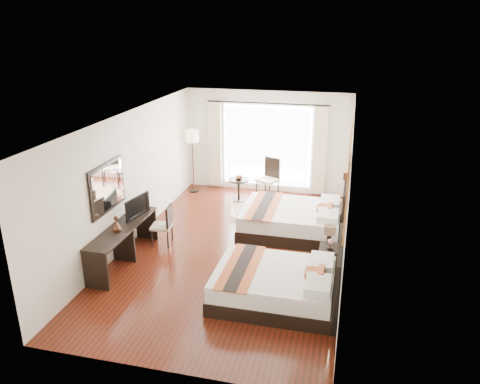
% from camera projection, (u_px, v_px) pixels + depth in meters
% --- Properties ---
extents(floor, '(4.50, 7.50, 0.01)m').
position_uv_depth(floor, '(233.00, 250.00, 9.85)').
color(floor, '#351609').
rests_on(floor, ground).
extents(ceiling, '(4.50, 7.50, 0.02)m').
position_uv_depth(ceiling, '(233.00, 118.00, 8.88)').
color(ceiling, white).
rests_on(ceiling, wall_headboard).
extents(wall_headboard, '(0.01, 7.50, 2.80)m').
position_uv_depth(wall_headboard, '(347.00, 196.00, 8.87)').
color(wall_headboard, silver).
rests_on(wall_headboard, floor).
extents(wall_desk, '(0.01, 7.50, 2.80)m').
position_uv_depth(wall_desk, '(130.00, 178.00, 9.86)').
color(wall_desk, silver).
rests_on(wall_desk, floor).
extents(wall_window, '(4.50, 0.01, 2.80)m').
position_uv_depth(wall_window, '(267.00, 142.00, 12.78)').
color(wall_window, silver).
rests_on(wall_window, floor).
extents(wall_entry, '(4.50, 0.01, 2.80)m').
position_uv_depth(wall_entry, '(160.00, 283.00, 5.95)').
color(wall_entry, silver).
rests_on(wall_entry, floor).
extents(window_glass, '(2.40, 0.02, 2.20)m').
position_uv_depth(window_glass, '(267.00, 146.00, 12.80)').
color(window_glass, white).
rests_on(window_glass, wall_window).
extents(sheer_curtain, '(2.30, 0.02, 2.10)m').
position_uv_depth(sheer_curtain, '(267.00, 146.00, 12.75)').
color(sheer_curtain, white).
rests_on(sheer_curtain, wall_window).
extents(drape_left, '(0.35, 0.14, 2.35)m').
position_uv_depth(drape_left, '(215.00, 144.00, 13.04)').
color(drape_left, beige).
rests_on(drape_left, floor).
extents(drape_right, '(0.35, 0.14, 2.35)m').
position_uv_depth(drape_right, '(320.00, 151.00, 12.40)').
color(drape_right, beige).
rests_on(drape_right, floor).
extents(art_panel_near, '(0.03, 0.50, 1.35)m').
position_uv_depth(art_panel_near, '(347.00, 199.00, 7.18)').
color(art_panel_near, maroon).
rests_on(art_panel_near, wall_headboard).
extents(art_panel_far, '(0.03, 0.50, 1.35)m').
position_uv_depth(art_panel_far, '(350.00, 153.00, 9.71)').
color(art_panel_far, maroon).
rests_on(art_panel_far, wall_headboard).
extents(wall_sconce, '(0.10, 0.14, 0.14)m').
position_uv_depth(wall_sconce, '(346.00, 175.00, 8.39)').
color(wall_sconce, '#422417').
rests_on(wall_sconce, wall_headboard).
extents(mirror_frame, '(0.04, 1.25, 0.95)m').
position_uv_depth(mirror_frame, '(107.00, 187.00, 8.90)').
color(mirror_frame, black).
rests_on(mirror_frame, wall_desk).
extents(mirror_glass, '(0.01, 1.12, 0.82)m').
position_uv_depth(mirror_glass, '(109.00, 187.00, 8.89)').
color(mirror_glass, white).
rests_on(mirror_glass, mirror_frame).
extents(bed_near, '(2.13, 1.66, 1.20)m').
position_uv_depth(bed_near, '(280.00, 284.00, 7.97)').
color(bed_near, black).
rests_on(bed_near, floor).
extents(bed_far, '(2.29, 1.78, 1.29)m').
position_uv_depth(bed_far, '(296.00, 219.00, 10.51)').
color(bed_far, black).
rests_on(bed_far, floor).
extents(nightstand, '(0.38, 0.47, 0.46)m').
position_uv_depth(nightstand, '(329.00, 258.00, 9.02)').
color(nightstand, black).
rests_on(nightstand, floor).
extents(table_lamp, '(0.22, 0.22, 0.35)m').
position_uv_depth(table_lamp, '(330.00, 231.00, 8.96)').
color(table_lamp, black).
rests_on(table_lamp, nightstand).
extents(vase, '(0.14, 0.14, 0.12)m').
position_uv_depth(vase, '(330.00, 245.00, 8.80)').
color(vase, black).
rests_on(vase, nightstand).
extents(console_desk, '(0.50, 2.20, 0.76)m').
position_uv_depth(console_desk, '(124.00, 244.00, 9.25)').
color(console_desk, black).
rests_on(console_desk, floor).
extents(television, '(0.25, 0.76, 0.44)m').
position_uv_depth(television, '(134.00, 206.00, 9.54)').
color(television, black).
rests_on(television, console_desk).
extents(bronze_figurine, '(0.20, 0.20, 0.26)m').
position_uv_depth(bronze_figurine, '(117.00, 224.00, 8.90)').
color(bronze_figurine, '#422417').
rests_on(bronze_figurine, console_desk).
extents(desk_chair, '(0.46, 0.46, 0.89)m').
position_uv_depth(desk_chair, '(163.00, 232.00, 10.00)').
color(desk_chair, beige).
rests_on(desk_chair, floor).
extents(floor_lamp, '(0.35, 0.35, 1.75)m').
position_uv_depth(floor_lamp, '(192.00, 140.00, 12.68)').
color(floor_lamp, black).
rests_on(floor_lamp, floor).
extents(side_table, '(0.53, 0.53, 0.61)m').
position_uv_depth(side_table, '(239.00, 190.00, 12.39)').
color(side_table, black).
rests_on(side_table, floor).
extents(fruit_bowl, '(0.22, 0.22, 0.05)m').
position_uv_depth(fruit_bowl, '(239.00, 178.00, 12.28)').
color(fruit_bowl, '#412617').
rests_on(fruit_bowl, side_table).
extents(window_chair, '(0.66, 0.66, 1.08)m').
position_uv_depth(window_chair, '(268.00, 186.00, 12.63)').
color(window_chair, beige).
rests_on(window_chair, floor).
extents(jute_rug, '(1.46, 1.23, 0.01)m').
position_uv_depth(jute_rug, '(258.00, 207.00, 12.09)').
color(jute_rug, tan).
rests_on(jute_rug, floor).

